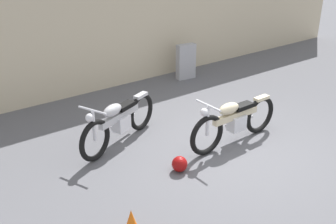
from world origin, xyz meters
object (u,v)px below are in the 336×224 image
stone_marker (186,62)px  helmet (180,164)px  motorcycle_cream (234,120)px  motorcycle_silver (119,121)px

stone_marker → helmet: stone_marker is taller
helmet → motorcycle_cream: motorcycle_cream is taller
motorcycle_silver → motorcycle_cream: bearing=121.8°
stone_marker → helmet: size_ratio=3.56×
stone_marker → motorcycle_cream: 3.83m
helmet → motorcycle_cream: (1.46, 0.17, 0.35)m
motorcycle_silver → motorcycle_cream: motorcycle_cream is taller
motorcycle_silver → motorcycle_cream: 2.20m
stone_marker → motorcycle_cream: motorcycle_cream is taller
motorcycle_cream → helmet: bearing=5.8°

